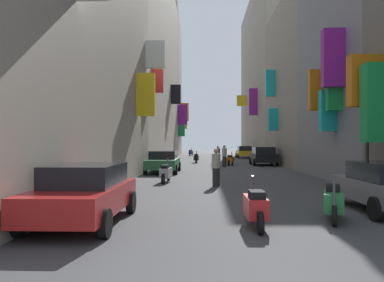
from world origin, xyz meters
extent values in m
plane|color=#424244|center=(0.00, 30.00, 0.00)|extent=(140.00, 140.00, 0.00)
cube|color=yellow|center=(-4.49, 18.20, 4.59)|extent=(1.02, 0.38, 2.38)
cube|color=white|center=(-4.37, 21.40, 7.60)|extent=(1.26, 0.41, 1.73)
cube|color=yellow|center=(-4.65, 18.30, 4.59)|extent=(0.69, 0.45, 1.65)
cube|color=#B2A899|center=(-8.00, 35.86, 10.21)|extent=(6.00, 26.88, 20.41)
cube|color=yellow|center=(-4.62, 24.87, 7.10)|extent=(0.76, 0.60, 1.56)
cube|color=red|center=(-4.58, 24.14, 6.33)|extent=(0.84, 0.42, 1.66)
cube|color=black|center=(-4.44, 39.40, 7.36)|extent=(1.12, 0.60, 2.15)
cube|color=#9E9384|center=(-8.00, 50.97, 10.98)|extent=(6.00, 3.33, 21.97)
cube|color=purple|center=(-4.32, 50.12, 5.87)|extent=(1.37, 0.40, 2.88)
cube|color=green|center=(-4.52, 51.31, 3.72)|extent=(0.95, 0.63, 1.82)
cube|color=#B2A899|center=(-8.00, 56.32, 10.62)|extent=(6.00, 7.37, 21.24)
cube|color=yellow|center=(-4.54, 59.13, 5.72)|extent=(0.91, 0.46, 3.10)
cube|color=orange|center=(-4.37, 57.17, 6.82)|extent=(1.26, 0.61, 2.88)
cube|color=orange|center=(-4.51, 58.99, 7.07)|extent=(0.98, 0.60, 1.95)
cube|color=orange|center=(4.46, 10.92, 4.09)|extent=(1.09, 0.53, 1.82)
cube|color=green|center=(4.54, 10.11, 3.23)|extent=(0.92, 0.60, 2.62)
cube|color=gray|center=(8.00, 17.41, 7.04)|extent=(6.00, 10.11, 14.09)
cube|color=purple|center=(4.53, 14.30, 5.68)|extent=(0.95, 0.50, 2.59)
cube|color=orange|center=(4.53, 16.43, 4.56)|extent=(0.94, 0.40, 2.05)
cube|color=#19B2BF|center=(4.63, 15.33, 3.42)|extent=(0.74, 0.50, 1.94)
cube|color=green|center=(4.67, 14.56, 4.55)|extent=(0.67, 0.38, 2.37)
cube|color=gray|center=(8.00, 28.97, 6.80)|extent=(6.00, 13.00, 13.61)
cube|color=#19B2BF|center=(4.59, 30.29, 7.12)|extent=(0.83, 0.41, 2.30)
cube|color=#19B2BF|center=(4.61, 29.22, 3.86)|extent=(0.78, 0.38, 1.88)
cube|color=#9E9384|center=(8.00, 47.74, 10.75)|extent=(6.00, 24.53, 21.51)
cube|color=yellow|center=(4.32, 52.99, 8.14)|extent=(1.36, 0.58, 1.57)
cube|color=purple|center=(4.51, 41.11, 6.68)|extent=(0.98, 0.41, 3.13)
cube|color=#236638|center=(-3.82, 21.04, 0.59)|extent=(1.84, 4.49, 0.58)
cube|color=black|center=(-3.82, 21.27, 1.13)|extent=(1.62, 2.51, 0.50)
cylinder|color=black|center=(-2.90, 19.56, 0.30)|extent=(0.18, 0.60, 0.60)
cylinder|color=black|center=(-4.74, 19.56, 0.30)|extent=(0.18, 0.60, 0.60)
cylinder|color=black|center=(-2.90, 22.53, 0.30)|extent=(0.18, 0.60, 0.60)
cylinder|color=black|center=(-4.74, 22.53, 0.30)|extent=(0.18, 0.60, 0.60)
cube|color=gold|center=(3.74, 43.66, 0.60)|extent=(1.73, 4.45, 0.60)
cube|color=black|center=(3.74, 43.44, 1.19)|extent=(1.52, 2.49, 0.57)
cylinder|color=black|center=(2.87, 45.13, 0.30)|extent=(0.18, 0.60, 0.60)
cylinder|color=black|center=(4.61, 45.13, 0.30)|extent=(0.18, 0.60, 0.60)
cylinder|color=black|center=(2.87, 42.19, 0.30)|extent=(0.18, 0.60, 0.60)
cylinder|color=black|center=(4.61, 42.19, 0.30)|extent=(0.18, 0.60, 0.60)
cylinder|color=black|center=(2.96, 9.35, 0.30)|extent=(0.18, 0.60, 0.60)
cylinder|color=black|center=(2.96, 6.76, 0.30)|extent=(0.18, 0.60, 0.60)
cube|color=#B21E1E|center=(-4.07, 6.25, 0.59)|extent=(1.73, 4.00, 0.59)
cube|color=black|center=(-4.07, 6.45, 1.14)|extent=(1.53, 2.24, 0.50)
cylinder|color=black|center=(-3.20, 4.93, 0.30)|extent=(0.18, 0.60, 0.60)
cylinder|color=black|center=(-4.94, 4.93, 0.30)|extent=(0.18, 0.60, 0.60)
cylinder|color=black|center=(-3.20, 7.57, 0.30)|extent=(0.18, 0.60, 0.60)
cylinder|color=black|center=(-4.94, 7.57, 0.30)|extent=(0.18, 0.60, 0.60)
cube|color=black|center=(3.75, 28.98, 0.63)|extent=(1.83, 3.95, 0.67)
cube|color=black|center=(3.75, 28.78, 1.25)|extent=(1.61, 2.21, 0.57)
cylinder|color=black|center=(2.83, 30.28, 0.30)|extent=(0.18, 0.60, 0.60)
cylinder|color=black|center=(4.66, 30.28, 0.30)|extent=(0.18, 0.60, 0.60)
cylinder|color=black|center=(2.83, 27.67, 0.30)|extent=(0.18, 0.60, 0.60)
cylinder|color=black|center=(4.66, 27.67, 0.30)|extent=(0.18, 0.60, 0.60)
cube|color=#ADADB2|center=(-3.06, 15.30, 0.46)|extent=(0.53, 1.20, 0.45)
cube|color=black|center=(-3.07, 15.08, 0.77)|extent=(0.36, 0.58, 0.16)
cylinder|color=#4C4C51|center=(-3.01, 15.88, 0.79)|extent=(0.08, 0.28, 0.68)
cylinder|color=black|center=(-3.00, 16.03, 0.24)|extent=(0.14, 0.49, 0.48)
cylinder|color=black|center=(-3.11, 14.58, 0.24)|extent=(0.14, 0.49, 0.48)
cube|color=red|center=(-0.06, 6.04, 0.46)|extent=(0.45, 1.11, 0.45)
cube|color=black|center=(-0.06, 5.83, 0.77)|extent=(0.33, 0.56, 0.16)
cylinder|color=#4C4C51|center=(-0.07, 6.59, 0.79)|extent=(0.06, 0.27, 0.68)
cylinder|color=black|center=(-0.07, 6.72, 0.24)|extent=(0.11, 0.48, 0.48)
cylinder|color=black|center=(-0.05, 5.35, 0.24)|extent=(0.11, 0.48, 0.48)
cube|color=black|center=(-1.98, 32.61, 0.46)|extent=(0.48, 1.17, 0.45)
cube|color=black|center=(-1.98, 32.39, 0.77)|extent=(0.34, 0.57, 0.16)
cylinder|color=#4C4C51|center=(-1.96, 33.19, 0.79)|extent=(0.07, 0.28, 0.68)
cylinder|color=black|center=(-1.95, 33.33, 0.24)|extent=(0.11, 0.48, 0.48)
cylinder|color=black|center=(-2.00, 31.89, 0.24)|extent=(0.11, 0.48, 0.48)
cube|color=#2D4CAD|center=(-3.14, 51.12, 0.46)|extent=(0.66, 1.14, 0.45)
cube|color=black|center=(-3.18, 50.93, 0.77)|extent=(0.43, 0.62, 0.16)
cylinder|color=#4C4C51|center=(-3.03, 51.64, 0.79)|extent=(0.12, 0.28, 0.68)
cylinder|color=black|center=(-3.00, 51.78, 0.24)|extent=(0.20, 0.49, 0.48)
cylinder|color=black|center=(-3.28, 50.47, 0.24)|extent=(0.20, 0.49, 0.48)
cube|color=orange|center=(0.98, 28.65, 0.46)|extent=(0.75, 1.26, 0.45)
cube|color=black|center=(0.92, 28.44, 0.77)|extent=(0.46, 0.63, 0.16)
cylinder|color=#4C4C51|center=(1.14, 29.22, 0.79)|extent=(0.13, 0.28, 0.68)
cylinder|color=black|center=(1.18, 29.36, 0.24)|extent=(0.23, 0.49, 0.48)
cylinder|color=black|center=(0.77, 27.94, 0.24)|extent=(0.23, 0.49, 0.48)
cube|color=#287F3D|center=(1.96, 6.86, 0.46)|extent=(0.77, 1.27, 0.45)
cube|color=black|center=(2.03, 7.08, 0.77)|extent=(0.47, 0.63, 0.16)
cylinder|color=#4C4C51|center=(1.79, 6.29, 0.79)|extent=(0.14, 0.28, 0.68)
cylinder|color=black|center=(1.75, 6.15, 0.24)|extent=(0.23, 0.49, 0.48)
cylinder|color=black|center=(2.18, 7.58, 0.24)|extent=(0.23, 0.49, 0.48)
cylinder|color=#393939|center=(-0.11, 27.79, 0.40)|extent=(0.33, 0.33, 0.79)
cylinder|color=#335199|center=(-0.11, 27.79, 1.11)|extent=(0.39, 0.39, 0.63)
sphere|color=tan|center=(-0.11, 27.79, 1.53)|extent=(0.21, 0.21, 0.21)
cylinder|color=#2A2A2A|center=(0.35, 26.60, 0.41)|extent=(0.42, 0.42, 0.83)
cylinder|color=#B2AD9E|center=(0.35, 26.60, 1.16)|extent=(0.50, 0.50, 0.66)
sphere|color=tan|center=(0.35, 26.60, 1.60)|extent=(0.22, 0.22, 0.22)
cylinder|color=#2B2B2B|center=(-0.71, 13.69, 0.40)|extent=(0.45, 0.45, 0.80)
cylinder|color=#B2AD9E|center=(-0.71, 13.69, 1.12)|extent=(0.54, 0.54, 0.64)
sphere|color=tan|center=(-0.71, 13.69, 1.55)|extent=(0.22, 0.22, 0.22)
cylinder|color=#2D2D2D|center=(4.56, 10.93, 1.96)|extent=(0.12, 0.12, 3.91)
cube|color=black|center=(4.56, 10.93, 4.29)|extent=(0.26, 0.26, 0.75)
sphere|color=red|center=(4.56, 10.79, 4.54)|extent=(0.14, 0.14, 0.14)
sphere|color=orange|center=(4.56, 10.79, 4.29)|extent=(0.14, 0.14, 0.14)
sphere|color=green|center=(4.56, 10.79, 4.04)|extent=(0.14, 0.14, 0.14)
camera|label=1|loc=(-1.22, -2.39, 1.92)|focal=34.66mm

